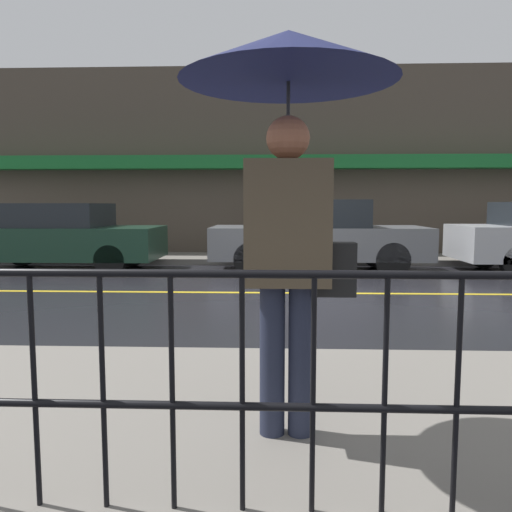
% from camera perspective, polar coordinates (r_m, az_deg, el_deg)
% --- Properties ---
extents(ground_plane, '(80.00, 80.00, 0.00)m').
position_cam_1_polar(ground_plane, '(8.36, 4.37, -4.25)').
color(ground_plane, black).
extents(sidewalk_near, '(28.00, 2.70, 0.15)m').
position_cam_1_polar(sidewalk_near, '(3.45, 7.61, -18.01)').
color(sidewalk_near, slate).
rests_on(sidewalk_near, ground_plane).
extents(sidewalk_far, '(28.00, 1.83, 0.15)m').
position_cam_1_polar(sidewalk_far, '(12.95, 3.63, -0.31)').
color(sidewalk_far, slate).
rests_on(sidewalk_far, ground_plane).
extents(lane_marking, '(25.20, 0.12, 0.01)m').
position_cam_1_polar(lane_marking, '(8.36, 4.37, -4.22)').
color(lane_marking, gold).
rests_on(lane_marking, ground_plane).
extents(building_storefront, '(28.00, 0.85, 5.19)m').
position_cam_1_polar(building_storefront, '(13.96, 3.59, 10.50)').
color(building_storefront, '#4C4238').
rests_on(building_storefront, ground_plane).
extents(railing_foreground, '(12.00, 0.04, 1.05)m').
position_cam_1_polar(railing_foreground, '(2.17, 10.62, -12.23)').
color(railing_foreground, black).
rests_on(railing_foreground, sidewalk_near).
extents(pedestrian, '(1.19, 1.19, 2.25)m').
position_cam_1_polar(pedestrian, '(2.82, 3.78, 15.95)').
color(pedestrian, '#23283D').
rests_on(pedestrian, sidewalk_near).
extents(car_dark_green, '(4.36, 1.86, 1.50)m').
position_cam_1_polar(car_dark_green, '(11.98, -21.47, 2.11)').
color(car_dark_green, '#193828').
rests_on(car_dark_green, ground_plane).
extents(car_grey, '(4.65, 1.80, 1.57)m').
position_cam_1_polar(car_grey, '(11.00, 6.86, 2.39)').
color(car_grey, slate).
rests_on(car_grey, ground_plane).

